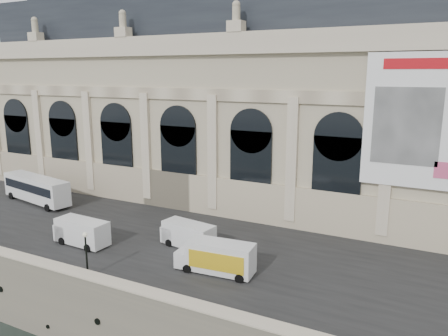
# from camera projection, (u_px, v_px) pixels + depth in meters

# --- Properties ---
(quay) EXTENTS (160.00, 70.00, 6.00)m
(quay) POSITION_uv_depth(u_px,v_px,m) (248.00, 209.00, 67.29)
(quay) COLOR #78705D
(quay) RESTS_ON ground
(street) EXTENTS (160.00, 24.00, 0.06)m
(street) POSITION_uv_depth(u_px,v_px,m) (172.00, 234.00, 48.37)
(street) COLOR #2D2D2D
(street) RESTS_ON quay
(parapet) EXTENTS (160.00, 1.40, 1.21)m
(parapet) POSITION_uv_depth(u_px,v_px,m) (82.00, 279.00, 36.59)
(parapet) COLOR #78705D
(parapet) RESTS_ON quay
(museum) EXTENTS (69.00, 18.70, 29.10)m
(museum) POSITION_uv_depth(u_px,v_px,m) (200.00, 100.00, 62.75)
(museum) COLOR #C5B997
(museum) RESTS_ON quay
(bus_left) EXTENTS (12.69, 4.79, 3.66)m
(bus_left) POSITION_uv_depth(u_px,v_px,m) (36.00, 189.00, 59.61)
(bus_left) COLOR white
(bus_left) RESTS_ON quay
(van_b) EXTENTS (6.18, 2.76, 2.71)m
(van_b) POSITION_uv_depth(u_px,v_px,m) (80.00, 232.00, 45.41)
(van_b) COLOR white
(van_b) RESTS_ON quay
(van_c) EXTENTS (6.06, 3.05, 2.58)m
(van_c) POSITION_uv_depth(u_px,v_px,m) (186.00, 234.00, 44.81)
(van_c) COLOR white
(van_c) RESTS_ON quay
(box_truck) EXTENTS (7.34, 3.05, 2.89)m
(box_truck) POSITION_uv_depth(u_px,v_px,m) (217.00, 257.00, 38.94)
(box_truck) COLOR white
(box_truck) RESTS_ON quay
(lamp_right) EXTENTS (0.43, 0.43, 4.20)m
(lamp_right) POSITION_uv_depth(u_px,v_px,m) (86.00, 255.00, 37.83)
(lamp_right) COLOR black
(lamp_right) RESTS_ON quay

